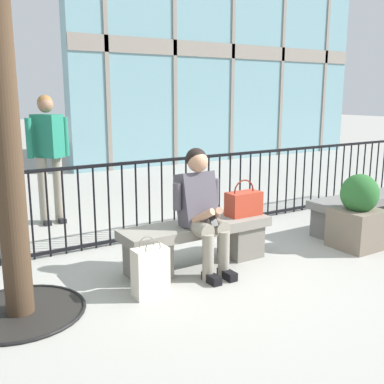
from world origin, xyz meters
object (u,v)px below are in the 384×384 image
(seated_person_with_phone, at_px, (202,207))
(shopping_bag, at_px, (150,272))
(stone_bench_far, at_px, (363,210))
(bystander_at_railing, at_px, (48,150))
(handbag_on_bench, at_px, (244,203))
(planter, at_px, (358,214))
(stone_bench, at_px, (197,240))

(seated_person_with_phone, xyz_separation_m, shopping_bag, (-0.70, -0.26, -0.43))
(shopping_bag, distance_m, stone_bench_far, 3.21)
(seated_person_with_phone, distance_m, shopping_bag, 0.86)
(seated_person_with_phone, relative_size, shopping_bag, 2.31)
(stone_bench_far, bearing_deg, bystander_at_railing, 142.84)
(handbag_on_bench, bearing_deg, planter, -21.05)
(bystander_at_railing, bearing_deg, stone_bench_far, -37.16)
(handbag_on_bench, xyz_separation_m, planter, (1.26, -0.48, -0.19))
(stone_bench_far, xyz_separation_m, planter, (-0.62, -0.41, 0.12))
(handbag_on_bench, bearing_deg, shopping_bag, -163.93)
(shopping_bag, distance_m, bystander_at_railing, 2.89)
(shopping_bag, xyz_separation_m, stone_bench_far, (3.19, 0.30, 0.05))
(shopping_bag, bearing_deg, stone_bench_far, 5.41)
(stone_bench_far, relative_size, planter, 1.88)
(shopping_bag, xyz_separation_m, planter, (2.57, -0.11, 0.17))
(stone_bench, xyz_separation_m, bystander_at_railing, (-0.80, 2.39, 0.73))
(stone_bench, bearing_deg, stone_bench_far, -1.98)
(stone_bench, bearing_deg, bystander_at_railing, 108.61)
(stone_bench, relative_size, bystander_at_railing, 0.94)
(shopping_bag, bearing_deg, stone_bench, 27.96)
(stone_bench, xyz_separation_m, handbag_on_bench, (0.58, -0.01, 0.31))
(seated_person_with_phone, relative_size, stone_bench_far, 0.76)
(stone_bench_far, bearing_deg, shopping_bag, -174.59)
(handbag_on_bench, distance_m, bystander_at_railing, 2.80)
(handbag_on_bench, relative_size, stone_bench_far, 0.24)
(stone_bench, height_order, seated_person_with_phone, seated_person_with_phone)
(stone_bench, xyz_separation_m, stone_bench_far, (2.46, -0.09, 0.00))
(stone_bench, distance_m, stone_bench_far, 2.46)
(stone_bench, height_order, handbag_on_bench, handbag_on_bench)
(stone_bench, height_order, planter, planter)
(seated_person_with_phone, height_order, bystander_at_railing, bystander_at_railing)
(seated_person_with_phone, bearing_deg, bystander_at_railing, 107.00)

